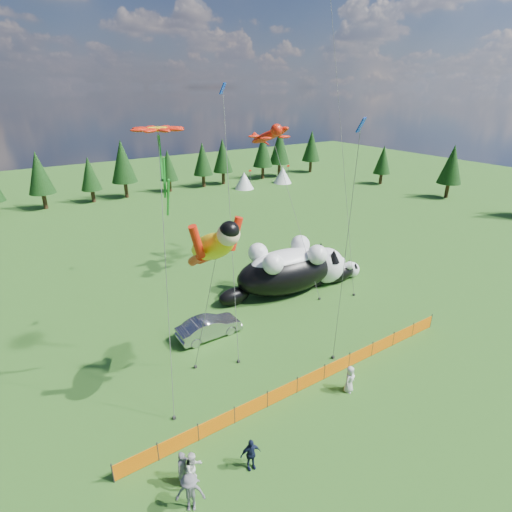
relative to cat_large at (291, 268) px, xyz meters
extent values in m
plane|color=#12390A|center=(-6.22, -6.92, -1.98)|extent=(160.00, 160.00, 0.00)
cylinder|color=#262626|center=(-17.22, -9.92, -1.43)|extent=(0.06, 0.06, 1.10)
cylinder|color=#262626|center=(-15.22, -9.92, -1.43)|extent=(0.06, 0.06, 1.10)
cylinder|color=#262626|center=(-13.22, -9.92, -1.43)|extent=(0.06, 0.06, 1.10)
cylinder|color=#262626|center=(-11.22, -9.92, -1.43)|extent=(0.06, 0.06, 1.10)
cylinder|color=#262626|center=(-9.22, -9.92, -1.43)|extent=(0.06, 0.06, 1.10)
cylinder|color=#262626|center=(-7.22, -9.92, -1.43)|extent=(0.06, 0.06, 1.10)
cylinder|color=#262626|center=(-5.22, -9.92, -1.43)|extent=(0.06, 0.06, 1.10)
cylinder|color=#262626|center=(-3.22, -9.92, -1.43)|extent=(0.06, 0.06, 1.10)
cylinder|color=#262626|center=(-1.22, -9.92, -1.43)|extent=(0.06, 0.06, 1.10)
cylinder|color=#262626|center=(0.78, -9.92, -1.43)|extent=(0.06, 0.06, 1.10)
cylinder|color=#262626|center=(2.78, -9.92, -1.43)|extent=(0.06, 0.06, 1.10)
cylinder|color=#262626|center=(4.78, -9.92, -1.43)|extent=(0.06, 0.06, 1.10)
cube|color=orange|center=(-16.22, -9.92, -1.48)|extent=(2.00, 0.04, 0.90)
cube|color=orange|center=(-14.22, -9.92, -1.48)|extent=(2.00, 0.04, 0.90)
cube|color=orange|center=(-12.22, -9.92, -1.48)|extent=(2.00, 0.04, 0.90)
cube|color=orange|center=(-10.22, -9.92, -1.48)|extent=(2.00, 0.04, 0.90)
cube|color=orange|center=(-8.22, -9.92, -1.48)|extent=(2.00, 0.04, 0.90)
cube|color=orange|center=(-6.22, -9.92, -1.48)|extent=(2.00, 0.04, 0.90)
cube|color=orange|center=(-4.22, -9.92, -1.48)|extent=(2.00, 0.04, 0.90)
cube|color=orange|center=(-2.22, -9.92, -1.48)|extent=(2.00, 0.04, 0.90)
cube|color=orange|center=(-0.22, -9.92, -1.48)|extent=(2.00, 0.04, 0.90)
cube|color=orange|center=(1.78, -9.92, -1.48)|extent=(2.00, 0.04, 0.90)
cube|color=orange|center=(3.78, -9.92, -1.48)|extent=(2.00, 0.04, 0.90)
ellipsoid|color=black|center=(-0.50, 0.06, -0.25)|extent=(9.05, 4.97, 3.46)
ellipsoid|color=white|center=(-0.50, 0.06, 0.61)|extent=(6.82, 3.59, 2.12)
sphere|color=white|center=(3.52, -0.39, -0.44)|extent=(3.08, 3.08, 3.08)
sphere|color=#DC5581|center=(4.82, -0.53, -0.44)|extent=(0.43, 0.43, 0.43)
ellipsoid|color=black|center=(-5.09, 0.56, -1.31)|extent=(2.83, 1.63, 1.35)
cone|color=black|center=(3.42, -1.31, 0.79)|extent=(1.08, 1.08, 1.08)
cone|color=black|center=(3.62, 0.53, 0.79)|extent=(1.08, 1.08, 1.08)
sphere|color=white|center=(1.74, 1.06, 1.38)|extent=(1.62, 1.62, 1.62)
sphere|color=white|center=(1.47, -1.42, 1.38)|extent=(1.62, 1.62, 1.62)
sphere|color=white|center=(-2.27, 1.51, 1.38)|extent=(1.62, 1.62, 1.62)
sphere|color=white|center=(-2.55, -0.98, 1.38)|extent=(1.62, 1.62, 1.62)
ellipsoid|color=black|center=(4.42, -0.82, -1.22)|extent=(3.90, 1.97, 1.53)
ellipsoid|color=white|center=(4.42, -0.82, -0.84)|extent=(2.94, 1.41, 0.93)
sphere|color=white|center=(6.19, -0.91, -1.30)|extent=(1.36, 1.36, 1.36)
sphere|color=#DC5581|center=(6.77, -0.94, -1.30)|extent=(0.19, 0.19, 0.19)
ellipsoid|color=black|center=(2.38, -0.72, -1.69)|extent=(1.21, 0.65, 0.59)
cone|color=black|center=(6.17, -1.32, -0.76)|extent=(0.47, 0.47, 0.47)
cone|color=black|center=(6.21, -0.50, -0.76)|extent=(0.47, 0.47, 0.47)
sphere|color=white|center=(5.37, -0.32, -0.50)|extent=(0.71, 0.71, 0.71)
sphere|color=white|center=(5.32, -1.42, -0.50)|extent=(0.71, 0.71, 0.71)
sphere|color=white|center=(3.60, -0.23, -0.50)|extent=(0.71, 0.71, 0.71)
sphere|color=white|center=(3.54, -1.33, -0.50)|extent=(0.71, 0.71, 0.71)
imported|color=#AEADB2|center=(-8.78, -2.35, -1.25)|extent=(4.44, 1.59, 1.46)
imported|color=slate|center=(-14.68, -11.60, -1.13)|extent=(0.69, 0.52, 1.70)
imported|color=silver|center=(-14.36, -11.91, -1.09)|extent=(0.97, 0.71, 1.79)
imported|color=#131A36|center=(-11.90, -12.52, -1.17)|extent=(1.03, 0.66, 1.62)
imported|color=slate|center=(-14.92, -12.81, -1.07)|extent=(1.33, 1.12, 1.83)
imported|color=silver|center=(-4.69, -11.38, -1.18)|extent=(0.92, 0.75, 1.61)
cylinder|color=#595959|center=(-10.72, -5.77, 2.28)|extent=(0.03, 0.03, 8.43)
cube|color=#262626|center=(-11.02, -4.87, -1.90)|extent=(0.15, 0.15, 0.16)
cylinder|color=#595959|center=(0.99, 1.11, 4.10)|extent=(0.03, 0.03, 14.00)
cube|color=#262626|center=(0.94, -2.60, -1.90)|extent=(0.15, 0.15, 0.16)
cylinder|color=#595959|center=(-12.88, -6.54, 5.06)|extent=(0.03, 0.03, 14.18)
cube|color=#262626|center=(-13.67, -7.98, -1.90)|extent=(0.15, 0.15, 0.16)
cube|color=#198A22|center=(-12.09, -5.10, 9.70)|extent=(0.18, 0.18, 3.98)
cylinder|color=#595959|center=(-7.76, -3.91, 5.91)|extent=(0.03, 0.03, 16.05)
cube|color=#262626|center=(-8.56, -5.87, -1.90)|extent=(0.15, 0.15, 0.16)
cylinder|color=#595959|center=(3.76, -0.73, 10.37)|extent=(0.03, 0.03, 25.08)
cube|color=#262626|center=(3.75, -3.61, -1.90)|extent=(0.15, 0.15, 0.16)
cylinder|color=#595959|center=(-3.62, -9.18, 5.12)|extent=(0.03, 0.03, 13.94)
cube|color=#262626|center=(-3.40, -8.76, -1.90)|extent=(0.15, 0.15, 0.16)
camera|label=1|loc=(-18.67, -23.32, 13.69)|focal=28.00mm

